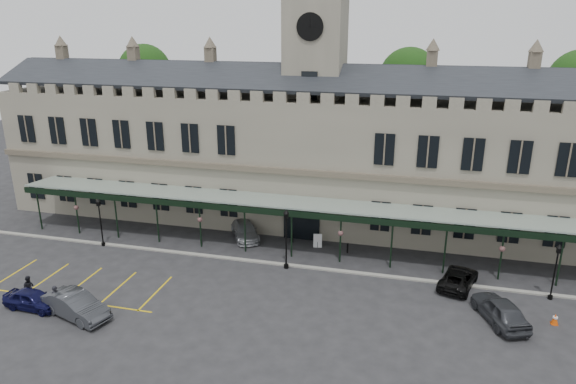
% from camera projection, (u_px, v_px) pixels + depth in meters
% --- Properties ---
extents(ground, '(140.00, 140.00, 0.00)m').
position_uv_depth(ground, '(267.00, 300.00, 35.68)').
color(ground, '#242426').
extents(station_building, '(60.00, 10.36, 17.30)m').
position_uv_depth(station_building, '(314.00, 155.00, 48.26)').
color(station_building, slate).
rests_on(station_building, ground).
extents(clock_tower, '(5.60, 5.60, 24.80)m').
position_uv_depth(clock_tower, '(315.00, 83.00, 46.24)').
color(clock_tower, slate).
rests_on(clock_tower, ground).
extents(canopy, '(50.00, 4.10, 4.30)m').
position_uv_depth(canopy, '(292.00, 228.00, 41.78)').
color(canopy, '#8C9E93').
rests_on(canopy, ground).
extents(kerb, '(60.00, 0.40, 0.12)m').
position_uv_depth(kerb, '(286.00, 265.00, 40.72)').
color(kerb, gray).
rests_on(kerb, ground).
extents(parking_markings, '(16.00, 6.00, 0.01)m').
position_uv_depth(parking_markings, '(78.00, 286.00, 37.56)').
color(parking_markings, gold).
rests_on(parking_markings, ground).
extents(tree_behind_left, '(6.00, 6.00, 16.00)m').
position_uv_depth(tree_behind_left, '(145.00, 72.00, 59.72)').
color(tree_behind_left, '#332314').
rests_on(tree_behind_left, ground).
extents(tree_behind_mid, '(6.00, 6.00, 16.00)m').
position_uv_depth(tree_behind_mid, '(408.00, 79.00, 52.75)').
color(tree_behind_mid, '#332314').
rests_on(tree_behind_mid, ground).
extents(lamp_post_left, '(0.41, 0.41, 4.32)m').
position_uv_depth(lamp_post_left, '(100.00, 218.00, 43.55)').
color(lamp_post_left, black).
rests_on(lamp_post_left, ground).
extents(lamp_post_mid, '(0.47, 0.47, 4.92)m').
position_uv_depth(lamp_post_mid, '(286.00, 234.00, 39.41)').
color(lamp_post_mid, black).
rests_on(lamp_post_mid, ground).
extents(lamp_post_right, '(0.39, 0.39, 4.17)m').
position_uv_depth(lamp_post_right, '(556.00, 267.00, 35.06)').
color(lamp_post_right, black).
rests_on(lamp_post_right, ground).
extents(traffic_cone, '(0.47, 0.47, 0.74)m').
position_uv_depth(traffic_cone, '(555.00, 319.00, 32.76)').
color(traffic_cone, '#E04807').
rests_on(traffic_cone, ground).
extents(sign_board, '(0.73, 0.17, 1.25)m').
position_uv_depth(sign_board, '(318.00, 241.00, 43.79)').
color(sign_board, black).
rests_on(sign_board, ground).
extents(bollard_left, '(0.16, 0.16, 0.91)m').
position_uv_depth(bollard_left, '(292.00, 237.00, 44.87)').
color(bollard_left, black).
rests_on(bollard_left, ground).
extents(bollard_right, '(0.15, 0.15, 0.87)m').
position_uv_depth(bollard_right, '(348.00, 248.00, 42.83)').
color(bollard_right, black).
rests_on(bollard_right, ground).
extents(car_left_a, '(4.07, 1.79, 1.36)m').
position_uv_depth(car_left_a, '(32.00, 299.00, 34.48)').
color(car_left_a, '#0B0C33').
rests_on(car_left_a, ground).
extents(car_left_b, '(5.31, 3.18, 1.65)m').
position_uv_depth(car_left_b, '(76.00, 305.00, 33.45)').
color(car_left_b, '#33353A').
rests_on(car_left_b, ground).
extents(car_taxi, '(4.16, 5.25, 1.42)m').
position_uv_depth(car_taxi, '(245.00, 230.00, 45.81)').
color(car_taxi, '#95979C').
rests_on(car_taxi, ground).
extents(car_van, '(3.41, 5.04, 1.28)m').
position_uv_depth(car_van, '(458.00, 278.00, 37.39)').
color(car_van, black).
rests_on(car_van, ground).
extents(car_right_a, '(3.65, 5.25, 1.66)m').
position_uv_depth(car_right_a, '(500.00, 310.00, 32.91)').
color(car_right_a, '#33353A').
rests_on(car_right_a, ground).
extents(person_a, '(0.77, 0.78, 1.82)m').
position_uv_depth(person_a, '(57.00, 299.00, 34.12)').
color(person_a, black).
rests_on(person_a, ground).
extents(person_b, '(0.86, 0.70, 1.64)m').
position_uv_depth(person_b, '(29.00, 287.00, 35.82)').
color(person_b, black).
rests_on(person_b, ground).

